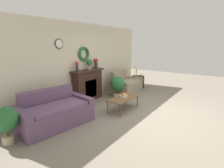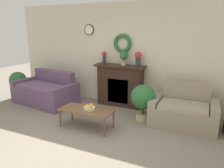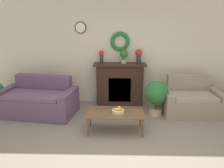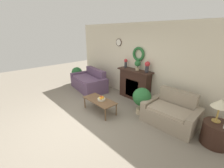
{
  "view_description": "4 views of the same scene",
  "coord_description": "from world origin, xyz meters",
  "px_view_note": "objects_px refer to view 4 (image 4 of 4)",
  "views": [
    {
      "loc": [
        -4.51,
        -1.72,
        2.0
      ],
      "look_at": [
        -0.18,
        1.36,
        0.77
      ],
      "focal_mm": 28.0,
      "sensor_mm": 36.0,
      "label": 1
    },
    {
      "loc": [
        2.12,
        -2.7,
        2.04
      ],
      "look_at": [
        0.23,
        1.38,
        0.89
      ],
      "focal_mm": 35.0,
      "sensor_mm": 36.0,
      "label": 2
    },
    {
      "loc": [
        -0.12,
        -3.04,
        2.13
      ],
      "look_at": [
        -0.24,
        1.56,
        0.83
      ],
      "focal_mm": 35.0,
      "sensor_mm": 36.0,
      "label": 3
    },
    {
      "loc": [
        3.2,
        -1.63,
        2.41
      ],
      "look_at": [
        -0.18,
        1.49,
        0.79
      ],
      "focal_mm": 24.0,
      "sensor_mm": 36.0,
      "label": 4
    }
  ],
  "objects_px": {
    "fireplace": "(135,84)",
    "table_lamp": "(220,104)",
    "loveseat_right": "(171,113)",
    "vase_on_mantel_right": "(147,66)",
    "couch_left": "(89,82)",
    "side_table_by_loveseat": "(216,134)",
    "potted_plant_floor_by_loveseat": "(142,98)",
    "potted_plant_on_mantel": "(138,64)",
    "fruit_bowl": "(101,99)",
    "coffee_table": "(100,101)",
    "potted_plant_floor_by_couch": "(77,73)",
    "vase_on_mantel_left": "(126,62)"
  },
  "relations": [
    {
      "from": "couch_left",
      "to": "vase_on_mantel_left",
      "type": "relative_size",
      "value": 5.67
    },
    {
      "from": "loveseat_right",
      "to": "potted_plant_floor_by_loveseat",
      "type": "distance_m",
      "value": 0.91
    },
    {
      "from": "fruit_bowl",
      "to": "side_table_by_loveseat",
      "type": "height_order",
      "value": "side_table_by_loveseat"
    },
    {
      "from": "vase_on_mantel_right",
      "to": "side_table_by_loveseat",
      "type": "bearing_deg",
      "value": -14.04
    },
    {
      "from": "fireplace",
      "to": "fruit_bowl",
      "type": "height_order",
      "value": "fireplace"
    },
    {
      "from": "fireplace",
      "to": "potted_plant_floor_by_loveseat",
      "type": "xyz_separation_m",
      "value": [
        0.85,
        -0.7,
        -0.05
      ]
    },
    {
      "from": "coffee_table",
      "to": "fruit_bowl",
      "type": "distance_m",
      "value": 0.11
    },
    {
      "from": "potted_plant_floor_by_loveseat",
      "to": "potted_plant_floor_by_couch",
      "type": "bearing_deg",
      "value": 178.95
    },
    {
      "from": "loveseat_right",
      "to": "potted_plant_floor_by_loveseat",
      "type": "relative_size",
      "value": 1.68
    },
    {
      "from": "potted_plant_floor_by_couch",
      "to": "potted_plant_on_mantel",
      "type": "bearing_deg",
      "value": 11.07
    },
    {
      "from": "potted_plant_on_mantel",
      "to": "potted_plant_floor_by_couch",
      "type": "xyz_separation_m",
      "value": [
        -3.15,
        -0.62,
        -0.83
      ]
    },
    {
      "from": "couch_left",
      "to": "side_table_by_loveseat",
      "type": "xyz_separation_m",
      "value": [
        4.75,
        0.12,
        -0.05
      ]
    },
    {
      "from": "couch_left",
      "to": "potted_plant_floor_by_couch",
      "type": "height_order",
      "value": "couch_left"
    },
    {
      "from": "couch_left",
      "to": "fruit_bowl",
      "type": "xyz_separation_m",
      "value": [
        1.91,
        -0.85,
        0.13
      ]
    },
    {
      "from": "potted_plant_floor_by_couch",
      "to": "vase_on_mantel_left",
      "type": "bearing_deg",
      "value": 13.87
    },
    {
      "from": "potted_plant_floor_by_loveseat",
      "to": "vase_on_mantel_left",
      "type": "bearing_deg",
      "value": 151.94
    },
    {
      "from": "coffee_table",
      "to": "potted_plant_on_mantel",
      "type": "distance_m",
      "value": 1.84
    },
    {
      "from": "potted_plant_on_mantel",
      "to": "vase_on_mantel_left",
      "type": "bearing_deg",
      "value": 178.0
    },
    {
      "from": "table_lamp",
      "to": "potted_plant_on_mantel",
      "type": "height_order",
      "value": "potted_plant_on_mantel"
    },
    {
      "from": "vase_on_mantel_left",
      "to": "potted_plant_floor_by_loveseat",
      "type": "height_order",
      "value": "vase_on_mantel_left"
    },
    {
      "from": "fireplace",
      "to": "couch_left",
      "type": "height_order",
      "value": "fireplace"
    },
    {
      "from": "couch_left",
      "to": "table_lamp",
      "type": "height_order",
      "value": "table_lamp"
    },
    {
      "from": "couch_left",
      "to": "vase_on_mantel_right",
      "type": "distance_m",
      "value": 2.72
    },
    {
      "from": "fireplace",
      "to": "coffee_table",
      "type": "distance_m",
      "value": 1.58
    },
    {
      "from": "table_lamp",
      "to": "vase_on_mantel_left",
      "type": "relative_size",
      "value": 1.61
    },
    {
      "from": "fireplace",
      "to": "potted_plant_floor_by_couch",
      "type": "distance_m",
      "value": 3.12
    },
    {
      "from": "table_lamp",
      "to": "potted_plant_floor_by_loveseat",
      "type": "relative_size",
      "value": 0.64
    },
    {
      "from": "fireplace",
      "to": "table_lamp",
      "type": "distance_m",
      "value": 2.8
    },
    {
      "from": "couch_left",
      "to": "side_table_by_loveseat",
      "type": "bearing_deg",
      "value": 9.47
    },
    {
      "from": "couch_left",
      "to": "side_table_by_loveseat",
      "type": "distance_m",
      "value": 4.75
    },
    {
      "from": "couch_left",
      "to": "fireplace",
      "type": "bearing_deg",
      "value": 27.59
    },
    {
      "from": "couch_left",
      "to": "coffee_table",
      "type": "xyz_separation_m",
      "value": [
        1.85,
        -0.88,
        0.05
      ]
    },
    {
      "from": "fireplace",
      "to": "potted_plant_floor_by_loveseat",
      "type": "bearing_deg",
      "value": -39.43
    },
    {
      "from": "side_table_by_loveseat",
      "to": "vase_on_mantel_right",
      "type": "height_order",
      "value": "vase_on_mantel_right"
    },
    {
      "from": "loveseat_right",
      "to": "vase_on_mantel_left",
      "type": "relative_size",
      "value": 4.22
    },
    {
      "from": "side_table_by_loveseat",
      "to": "couch_left",
      "type": "bearing_deg",
      "value": -178.61
    },
    {
      "from": "potted_plant_floor_by_couch",
      "to": "side_table_by_loveseat",
      "type": "bearing_deg",
      "value": 0.55
    },
    {
      "from": "couch_left",
      "to": "potted_plant_floor_by_couch",
      "type": "distance_m",
      "value": 1.12
    },
    {
      "from": "fireplace",
      "to": "fruit_bowl",
      "type": "relative_size",
      "value": 5.56
    },
    {
      "from": "potted_plant_on_mantel",
      "to": "potted_plant_floor_by_loveseat",
      "type": "bearing_deg",
      "value": -42.3
    },
    {
      "from": "side_table_by_loveseat",
      "to": "potted_plant_on_mantel",
      "type": "xyz_separation_m",
      "value": [
        -2.7,
        0.56,
        1.06
      ]
    },
    {
      "from": "coffee_table",
      "to": "fruit_bowl",
      "type": "height_order",
      "value": "fruit_bowl"
    },
    {
      "from": "loveseat_right",
      "to": "fruit_bowl",
      "type": "relative_size",
      "value": 5.77
    },
    {
      "from": "loveseat_right",
      "to": "vase_on_mantel_right",
      "type": "distance_m",
      "value": 1.69
    },
    {
      "from": "fireplace",
      "to": "coffee_table",
      "type": "xyz_separation_m",
      "value": [
        -0.1,
        -1.57,
        -0.2
      ]
    },
    {
      "from": "vase_on_mantel_right",
      "to": "potted_plant_floor_by_loveseat",
      "type": "height_order",
      "value": "vase_on_mantel_right"
    },
    {
      "from": "potted_plant_floor_by_loveseat",
      "to": "vase_on_mantel_right",
      "type": "bearing_deg",
      "value": 118.02
    },
    {
      "from": "side_table_by_loveseat",
      "to": "potted_plant_floor_by_couch",
      "type": "bearing_deg",
      "value": -179.45
    },
    {
      "from": "fruit_bowl",
      "to": "potted_plant_floor_by_loveseat",
      "type": "bearing_deg",
      "value": 42.93
    },
    {
      "from": "vase_on_mantel_left",
      "to": "potted_plant_floor_by_couch",
      "type": "bearing_deg",
      "value": -166.13
    }
  ]
}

